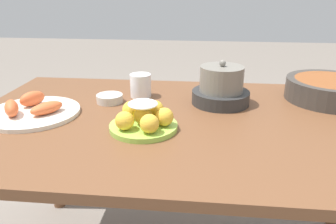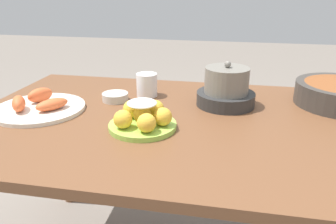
{
  "view_description": "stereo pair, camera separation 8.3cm",
  "coord_description": "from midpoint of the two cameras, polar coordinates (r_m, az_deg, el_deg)",
  "views": [
    {
      "loc": [
        0.03,
        -1.01,
        1.12
      ],
      "look_at": [
        -0.07,
        -0.05,
        0.74
      ],
      "focal_mm": 35.0,
      "sensor_mm": 36.0,
      "label": 1
    },
    {
      "loc": [
        0.11,
        -1.0,
        1.12
      ],
      "look_at": [
        -0.07,
        -0.05,
        0.74
      ],
      "focal_mm": 35.0,
      "sensor_mm": 36.0,
      "label": 2
    }
  ],
  "objects": [
    {
      "name": "cake_plate",
      "position": [
        1.0,
        -6.55,
        -1.21
      ],
      "size": [
        0.21,
        0.21,
        0.09
      ],
      "color": "#99CC4C",
      "rests_on": "dining_table"
    },
    {
      "name": "cup_far",
      "position": [
        1.3,
        -6.62,
        4.59
      ],
      "size": [
        0.08,
        0.08,
        0.09
      ],
      "color": "white",
      "rests_on": "dining_table"
    },
    {
      "name": "dining_table",
      "position": [
        1.12,
        1.74,
        -5.11
      ],
      "size": [
        1.52,
        0.89,
        0.7
      ],
      "color": "brown",
      "rests_on": "ground_plane"
    },
    {
      "name": "seafood_platter",
      "position": [
        1.22,
        -24.37,
        0.26
      ],
      "size": [
        0.31,
        0.31,
        0.07
      ],
      "color": "silver",
      "rests_on": "dining_table"
    },
    {
      "name": "sauce_bowl",
      "position": [
        1.26,
        -11.99,
        2.35
      ],
      "size": [
        0.1,
        0.1,
        0.03
      ],
      "color": "beige",
      "rests_on": "dining_table"
    },
    {
      "name": "serving_bowl",
      "position": [
        1.38,
        24.89,
        3.61
      ],
      "size": [
        0.33,
        0.33,
        0.08
      ],
      "color": "#3D3833",
      "rests_on": "dining_table"
    },
    {
      "name": "warming_pot",
      "position": [
        1.22,
        7.3,
        4.19
      ],
      "size": [
        0.21,
        0.21,
        0.17
      ],
      "color": "#2D2D2D",
      "rests_on": "dining_table"
    }
  ]
}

